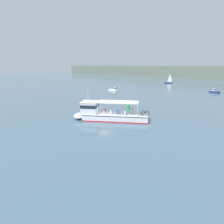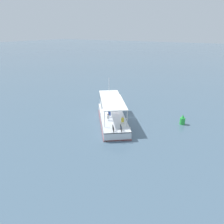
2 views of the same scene
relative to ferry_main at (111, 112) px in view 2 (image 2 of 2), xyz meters
name	(u,v)px [view 2 (image 2 of 2)]	position (x,y,z in m)	size (l,w,h in m)	color
ground_plane	(112,118)	(-0.42, -0.06, -1.02)	(400.00, 400.00, 0.00)	slate
ferry_main	(111,112)	(0.00, 0.00, 0.00)	(11.84, 10.37, 5.32)	silver
channel_buoy	(182,120)	(-3.52, 9.18, -0.45)	(0.70, 0.70, 1.40)	green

